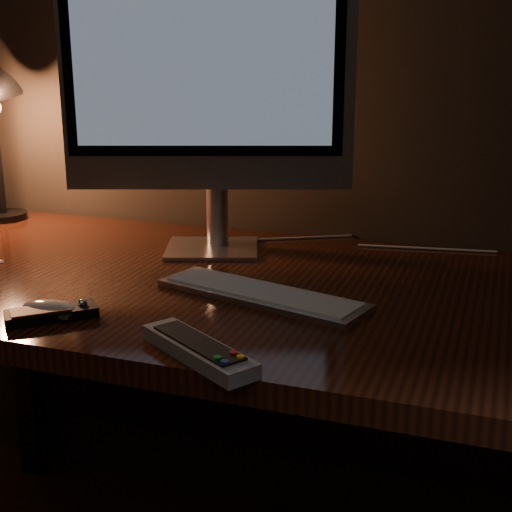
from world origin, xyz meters
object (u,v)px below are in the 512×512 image
(monitor, at_px, (208,75))
(keyboard, at_px, (261,294))
(mouse, at_px, (50,311))
(desk, at_px, (251,333))
(media_remote, at_px, (52,313))
(tv_remote, at_px, (198,350))

(monitor, height_order, keyboard, monitor)
(keyboard, distance_m, mouse, 0.35)
(desk, bearing_deg, mouse, -123.12)
(keyboard, bearing_deg, media_remote, -128.38)
(desk, height_order, media_remote, media_remote)
(desk, bearing_deg, media_remote, -121.22)
(monitor, xyz_separation_m, keyboard, (0.20, -0.24, -0.36))
(tv_remote, bearing_deg, desk, 132.00)
(keyboard, bearing_deg, monitor, 144.23)
(desk, distance_m, monitor, 0.52)
(keyboard, relative_size, mouse, 4.01)
(desk, xyz_separation_m, mouse, (-0.22, -0.34, 0.14))
(tv_remote, bearing_deg, media_remote, -159.57)
(media_remote, bearing_deg, keyboard, -6.20)
(keyboard, height_order, media_remote, media_remote)
(monitor, distance_m, tv_remote, 0.65)
(monitor, xyz_separation_m, mouse, (-0.09, -0.44, -0.35))
(monitor, xyz_separation_m, tv_remote, (0.20, -0.51, -0.35))
(mouse, bearing_deg, desk, 54.58)
(keyboard, bearing_deg, mouse, -130.55)
(desk, distance_m, mouse, 0.43)
(desk, bearing_deg, tv_remote, -80.26)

